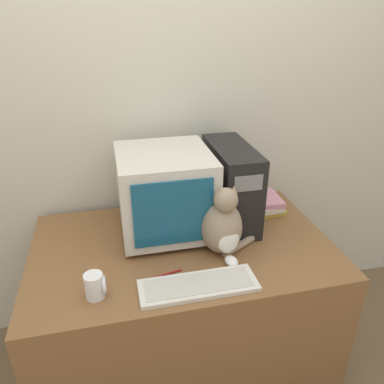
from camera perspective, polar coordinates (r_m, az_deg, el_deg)
The scene contains 9 objects.
wall_back at distance 1.99m, azimuth -4.59°, elevation 11.89°, with size 7.00×0.05×2.50m.
desk at distance 1.99m, azimuth -1.37°, elevation -17.00°, with size 1.37×0.85×0.76m.
crt_monitor at distance 1.76m, azimuth -4.14°, elevation 0.01°, with size 0.42×0.45×0.40m.
computer_tower at distance 1.86m, azimuth 5.93°, elevation 1.09°, with size 0.18×0.45×0.40m.
keyboard at distance 1.50m, azimuth 0.80°, elevation -14.06°, with size 0.46×0.16×0.02m.
cat at distance 1.63m, azimuth 4.69°, elevation -5.16°, with size 0.27×0.26×0.33m.
book_stack at distance 2.05m, azimuth 11.25°, elevation -1.70°, with size 0.17×0.21×0.08m.
pen at distance 1.57m, azimuth -3.87°, elevation -12.35°, with size 0.13×0.04×0.01m.
mug at distance 1.48m, azimuth -14.52°, elevation -13.68°, with size 0.08×0.07×0.10m.
Camera 1 is at (-0.28, -1.00, 1.74)m, focal length 35.00 mm.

